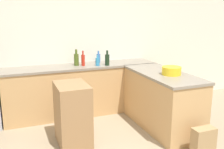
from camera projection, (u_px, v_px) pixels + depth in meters
name	position (u px, v px, depth m)	size (l,w,h in m)	color
wall_back	(76.00, 41.00, 5.07)	(8.00, 0.06, 2.70)	silver
counter_back	(82.00, 89.00, 4.97)	(2.85, 0.63, 0.94)	tan
counter_peninsula	(162.00, 100.00, 4.36)	(0.69, 1.62, 0.94)	tan
island_table	(72.00, 114.00, 3.80)	(0.44, 0.63, 0.91)	#997047
mixing_bowl	(171.00, 71.00, 4.11)	(0.30, 0.30, 0.13)	yellow
wine_bottle_dark	(107.00, 59.00, 4.84)	(0.08, 0.08, 0.28)	black
water_bottle_blue	(98.00, 58.00, 5.12)	(0.07, 0.07, 0.23)	#386BB7
dish_soap_bottle	(98.00, 61.00, 4.82)	(0.08, 0.08, 0.20)	#338CBF
olive_oil_bottle	(76.00, 59.00, 4.82)	(0.09, 0.09, 0.30)	#475B1E
hot_sauce_bottle	(83.00, 60.00, 4.80)	(0.06, 0.06, 0.28)	red
paper_bag	(203.00, 142.00, 3.51)	(0.31, 0.16, 0.40)	#A88456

